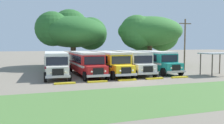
# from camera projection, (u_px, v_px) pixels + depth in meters

# --- Properties ---
(ground_plane) EXTENTS (220.00, 220.00, 0.00)m
(ground_plane) POSITION_uv_depth(u_px,v_px,m) (129.00, 81.00, 24.25)
(ground_plane) COLOR slate
(foreground_grass_strip) EXTENTS (80.00, 8.49, 0.01)m
(foreground_grass_strip) POSITION_uv_depth(u_px,v_px,m) (168.00, 96.00, 17.31)
(foreground_grass_strip) COLOR #4C7538
(foreground_grass_strip) RESTS_ON ground_plane
(parked_bus_slot_0) EXTENTS (3.29, 10.93, 2.82)m
(parked_bus_slot_0) POSITION_uv_depth(u_px,v_px,m) (56.00, 62.00, 28.59)
(parked_bus_slot_0) COLOR silver
(parked_bus_slot_0) RESTS_ON ground_plane
(parked_bus_slot_1) EXTENTS (2.77, 10.85, 2.82)m
(parked_bus_slot_1) POSITION_uv_depth(u_px,v_px,m) (85.00, 62.00, 29.14)
(parked_bus_slot_1) COLOR red
(parked_bus_slot_1) RESTS_ON ground_plane
(parked_bus_slot_2) EXTENTS (2.73, 10.85, 2.82)m
(parked_bus_slot_2) POSITION_uv_depth(u_px,v_px,m) (109.00, 62.00, 29.92)
(parked_bus_slot_2) COLOR yellow
(parked_bus_slot_2) RESTS_ON ground_plane
(parked_bus_slot_3) EXTENTS (3.48, 10.96, 2.82)m
(parked_bus_slot_3) POSITION_uv_depth(u_px,v_px,m) (131.00, 61.00, 31.21)
(parked_bus_slot_3) COLOR silver
(parked_bus_slot_3) RESTS_ON ground_plane
(parked_bus_slot_4) EXTENTS (2.75, 10.85, 2.82)m
(parked_bus_slot_4) POSITION_uv_depth(u_px,v_px,m) (152.00, 60.00, 32.76)
(parked_bus_slot_4) COLOR teal
(parked_bus_slot_4) RESTS_ON ground_plane
(curb_wheelstop_0) EXTENTS (2.00, 0.36, 0.15)m
(curb_wheelstop_0) POSITION_uv_depth(u_px,v_px,m) (65.00, 83.00, 22.49)
(curb_wheelstop_0) COLOR yellow
(curb_wheelstop_0) RESTS_ON ground_plane
(curb_wheelstop_1) EXTENTS (2.00, 0.36, 0.15)m
(curb_wheelstop_1) POSITION_uv_depth(u_px,v_px,m) (97.00, 82.00, 23.54)
(curb_wheelstop_1) COLOR yellow
(curb_wheelstop_1) RESTS_ON ground_plane
(curb_wheelstop_2) EXTENTS (2.00, 0.36, 0.15)m
(curb_wheelstop_2) POSITION_uv_depth(u_px,v_px,m) (127.00, 80.00, 24.58)
(curb_wheelstop_2) COLOR yellow
(curb_wheelstop_2) RESTS_ON ground_plane
(curb_wheelstop_3) EXTENTS (2.00, 0.36, 0.15)m
(curb_wheelstop_3) POSITION_uv_depth(u_px,v_px,m) (155.00, 79.00, 25.63)
(curb_wheelstop_3) COLOR yellow
(curb_wheelstop_3) RESTS_ON ground_plane
(curb_wheelstop_4) EXTENTS (2.00, 0.36, 0.15)m
(curb_wheelstop_4) POSITION_uv_depth(u_px,v_px,m) (180.00, 77.00, 26.67)
(curb_wheelstop_4) COLOR yellow
(curb_wheelstop_4) RESTS_ON ground_plane
(broad_shade_tree) EXTENTS (12.31, 12.19, 9.93)m
(broad_shade_tree) POSITION_uv_depth(u_px,v_px,m) (73.00, 31.00, 39.98)
(broad_shade_tree) COLOR brown
(broad_shade_tree) RESTS_ON ground_plane
(secondary_tree) EXTENTS (12.36, 11.53, 9.05)m
(secondary_tree) POSITION_uv_depth(u_px,v_px,m) (149.00, 33.00, 42.91)
(secondary_tree) COLOR brown
(secondary_tree) RESTS_ON ground_plane
(utility_pole) EXTENTS (1.80, 0.20, 7.10)m
(utility_pole) POSITION_uv_depth(u_px,v_px,m) (185.00, 44.00, 31.67)
(utility_pole) COLOR brown
(utility_pole) RESTS_ON ground_plane
(waiting_shelter) EXTENTS (3.60, 2.60, 2.72)m
(waiting_shelter) POSITION_uv_depth(u_px,v_px,m) (216.00, 55.00, 28.83)
(waiting_shelter) COLOR brown
(waiting_shelter) RESTS_ON ground_plane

